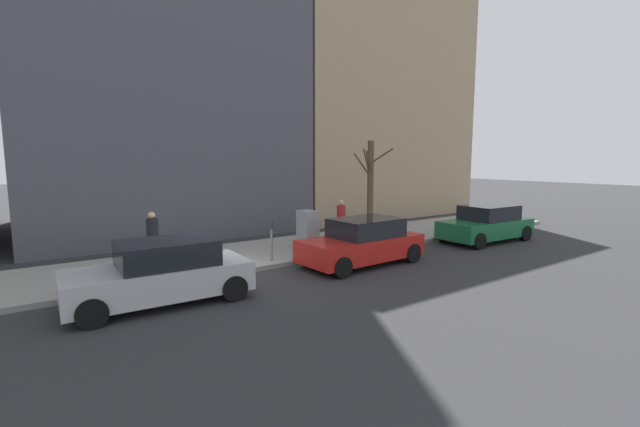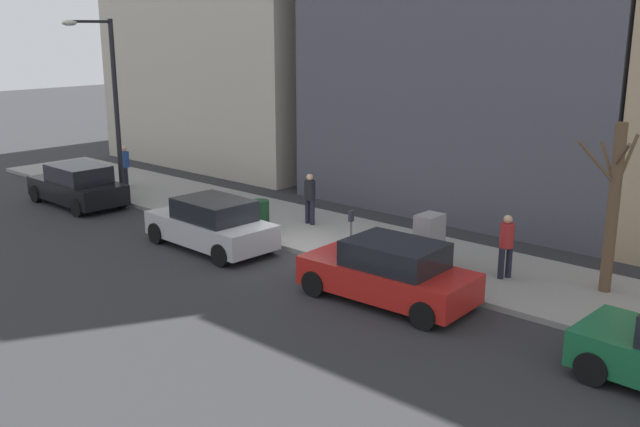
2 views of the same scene
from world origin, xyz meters
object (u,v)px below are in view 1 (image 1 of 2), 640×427
(parked_car_green, at_px, (486,224))
(bare_tree, at_px, (370,185))
(utility_box, at_px, (308,230))
(pedestrian_near_meter, at_px, (341,218))
(parked_car_red, at_px, (362,242))
(office_tower_left, at_px, (339,55))
(parked_car_silver, at_px, (162,273))
(trash_bin, at_px, (135,262))
(parking_meter, at_px, (271,236))
(pedestrian_midblock, at_px, (153,235))

(parked_car_green, relative_size, bare_tree, 1.04)
(utility_box, distance_m, bare_tree, 4.65)
(utility_box, height_order, pedestrian_near_meter, pedestrian_near_meter)
(parked_car_red, xyz_separation_m, office_tower_left, (12.84, -8.91, 9.51))
(parked_car_green, bearing_deg, parked_car_silver, 92.29)
(office_tower_left, bearing_deg, parked_car_green, 170.84)
(parked_car_silver, bearing_deg, trash_bin, 6.30)
(parking_meter, height_order, utility_box, utility_box)
(bare_tree, bearing_deg, pedestrian_midblock, 91.84)
(parked_car_green, relative_size, parking_meter, 3.16)
(parked_car_silver, distance_m, parking_meter, 4.28)
(utility_box, bearing_deg, parked_car_green, -108.70)
(parked_car_silver, relative_size, trash_bin, 4.73)
(pedestrian_near_meter, relative_size, office_tower_left, 0.08)
(parked_car_green, relative_size, pedestrian_near_meter, 2.57)
(parking_meter, distance_m, pedestrian_near_meter, 4.19)
(parked_car_silver, distance_m, utility_box, 6.44)
(pedestrian_midblock, bearing_deg, office_tower_left, -139.86)
(parked_car_green, height_order, parked_car_red, same)
(parking_meter, relative_size, pedestrian_midblock, 0.81)
(parking_meter, xyz_separation_m, bare_tree, (2.15, -6.21, 1.33))
(parked_car_green, relative_size, parked_car_red, 1.00)
(pedestrian_near_meter, bearing_deg, trash_bin, 120.24)
(bare_tree, height_order, office_tower_left, office_tower_left)
(parked_car_silver, height_order, bare_tree, bare_tree)
(bare_tree, bearing_deg, trash_bin, 99.36)
(utility_box, height_order, bare_tree, bare_tree)
(parked_car_green, height_order, pedestrian_midblock, pedestrian_midblock)
(parked_car_green, distance_m, utility_box, 7.77)
(parking_meter, relative_size, bare_tree, 0.33)
(utility_box, distance_m, office_tower_left, 16.88)
(parking_meter, xyz_separation_m, office_tower_left, (11.22, -11.42, 9.27))
(parked_car_red, relative_size, parking_meter, 3.16)
(parked_car_silver, xyz_separation_m, trash_bin, (2.13, 0.16, -0.14))
(parking_meter, xyz_separation_m, trash_bin, (0.45, 4.09, -0.38))
(pedestrian_midblock, distance_m, office_tower_left, 19.67)
(parked_car_red, bearing_deg, office_tower_left, -37.05)
(parking_meter, height_order, trash_bin, parking_meter)
(utility_box, xyz_separation_m, office_tower_left, (10.37, -9.43, 9.40))
(parked_car_red, height_order, utility_box, utility_box)
(parked_car_green, height_order, office_tower_left, office_tower_left)
(trash_bin, bearing_deg, pedestrian_midblock, -31.43)
(parked_car_green, bearing_deg, bare_tree, 41.76)
(parked_car_silver, height_order, pedestrian_near_meter, pedestrian_near_meter)
(parked_car_green, xyz_separation_m, bare_tree, (3.79, 3.14, 1.57))
(pedestrian_midblock, bearing_deg, trash_bin, 66.11)
(trash_bin, relative_size, pedestrian_near_meter, 0.54)
(utility_box, bearing_deg, pedestrian_near_meter, -75.31)
(parking_meter, xyz_separation_m, pedestrian_near_meter, (1.37, -3.96, 0.11))
(utility_box, relative_size, bare_tree, 0.35)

